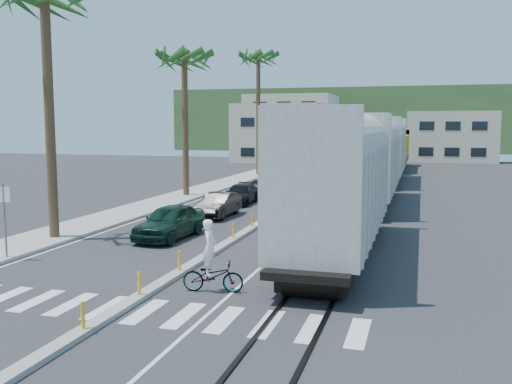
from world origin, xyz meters
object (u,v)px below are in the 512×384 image
street_sign (4,211)px  car_lead (170,222)px  cyclist (212,269)px  car_second (219,205)px

street_sign → car_lead: bearing=53.4°
car_lead → cyclist: cyclist is taller
street_sign → car_lead: 7.28m
car_second → street_sign: bearing=-109.3°
cyclist → street_sign: bearing=71.0°
car_lead → car_second: car_lead is taller
car_second → cyclist: bearing=-70.4°
car_lead → cyclist: size_ratio=2.05×
car_lead → cyclist: (4.88, -7.40, -0.06)m
street_sign → cyclist: bearing=-10.1°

